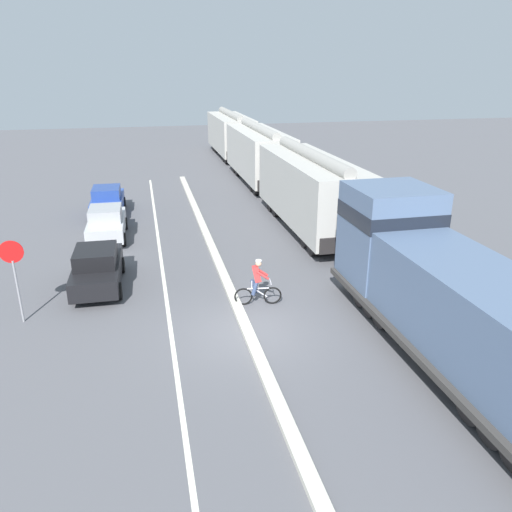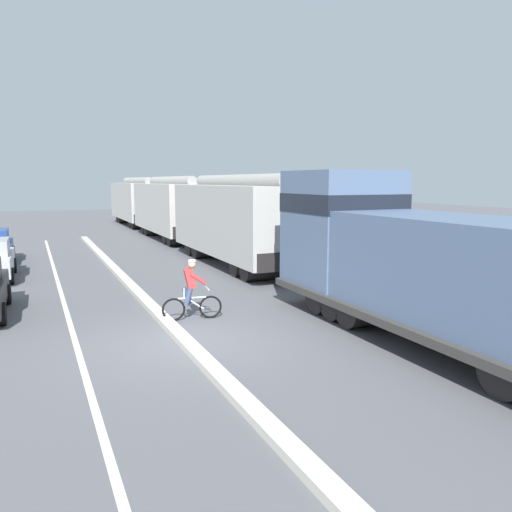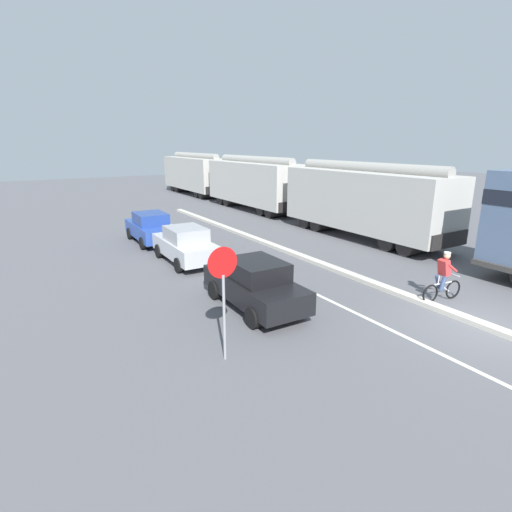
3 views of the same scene
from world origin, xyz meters
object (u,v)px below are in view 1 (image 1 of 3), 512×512
parked_car_black (97,267)px  parked_car_silver (107,223)px  locomotive (443,294)px  hopper_car_middle (259,154)px  hopper_car_lead (310,190)px  stop_sign (14,266)px  parked_car_blue (107,201)px  cyclist (257,284)px  hopper_car_trailing (231,134)px

parked_car_black → parked_car_silver: same height
locomotive → parked_car_black: size_ratio=2.75×
hopper_car_middle → parked_car_silver: hopper_car_middle is taller
hopper_car_lead → stop_sign: bearing=-149.0°
parked_car_blue → cyclist: 14.49m
hopper_car_trailing → cyclist: hopper_car_trailing is taller
hopper_car_middle → parked_car_blue: (-10.42, -6.38, -1.26)m
hopper_car_lead → stop_sign: hopper_car_lead is taller
hopper_car_trailing → hopper_car_lead: bearing=-90.0°
hopper_car_lead → cyclist: size_ratio=6.18×
hopper_car_lead → parked_car_blue: 11.72m
hopper_car_lead → cyclist: bearing=-119.9°
hopper_car_trailing → parked_car_black: (-10.30, -28.42, -1.26)m
locomotive → parked_car_blue: size_ratio=2.75×
stop_sign → hopper_car_lead: bearing=31.0°
stop_sign → hopper_car_middle: bearing=56.7°
parked_car_blue → stop_sign: stop_sign is taller
hopper_car_middle → parked_car_black: (-10.30, -16.82, -1.26)m
parked_car_silver → stop_sign: bearing=-105.8°
hopper_car_trailing → parked_car_silver: hopper_car_trailing is taller
hopper_car_trailing → cyclist: size_ratio=6.18×
locomotive → parked_car_blue: locomotive is taller
hopper_car_lead → hopper_car_middle: bearing=90.0°
parked_car_black → stop_sign: size_ratio=1.47×
hopper_car_lead → hopper_car_trailing: (0.00, 23.20, 0.00)m
locomotive → hopper_car_middle: 23.76m
parked_car_silver → hopper_car_middle: bearing=46.6°
locomotive → hopper_car_middle: locomotive is taller
parked_car_blue → stop_sign: size_ratio=1.47×
parked_car_silver → cyclist: (5.61, -8.83, 0.00)m
hopper_car_middle → parked_car_black: bearing=-121.5°
hopper_car_trailing → parked_car_blue: hopper_car_trailing is taller
hopper_car_trailing → cyclist: 31.64m
hopper_car_lead → hopper_car_middle: size_ratio=1.00×
locomotive → stop_sign: bearing=160.0°
cyclist → stop_sign: 8.08m
parked_car_black → parked_car_blue: 10.44m
hopper_car_lead → stop_sign: (-12.61, -7.57, -0.05)m
hopper_car_lead → hopper_car_trailing: size_ratio=1.00×
hopper_car_middle → cyclist: (-4.64, -19.67, -1.26)m
hopper_car_lead → parked_car_silver: size_ratio=2.51×
hopper_car_lead → hopper_car_trailing: same height
hopper_car_lead → parked_car_blue: hopper_car_lead is taller
cyclist → hopper_car_lead: bearing=60.1°
parked_car_silver → cyclist: size_ratio=2.46×
locomotive → hopper_car_trailing: (0.00, 35.36, 0.28)m
parked_car_black → hopper_car_trailing: bearing=70.1°
parked_car_black → cyclist: 6.34m
locomotive → hopper_car_lead: locomotive is taller
parked_car_silver → cyclist: cyclist is taller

